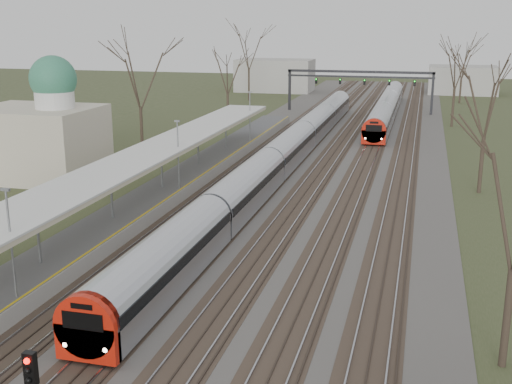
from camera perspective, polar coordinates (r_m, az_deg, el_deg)
track_bed at (r=65.88m, az=6.40°, el=3.58°), size 24.00×160.00×0.22m
platform at (r=51.52m, az=-6.81°, el=0.85°), size 3.50×69.00×1.00m
canopy at (r=46.70m, az=-8.94°, el=3.61°), size 4.10×50.00×3.11m
dome_building at (r=57.08m, az=-18.69°, el=4.85°), size 10.00×8.00×10.30m
signal_gantry at (r=94.72m, az=9.22°, el=9.91°), size 21.00×0.59×6.08m
tree_west_far at (r=62.97m, az=-10.36°, el=10.22°), size 5.50×5.50×11.33m
tree_east_far at (r=51.47m, az=19.87°, el=7.74°), size 5.00×5.00×10.30m
train_near at (r=59.44m, az=2.83°, el=3.80°), size 2.62×75.21×3.05m
train_far at (r=91.06m, az=11.54°, el=7.43°), size 2.62×45.21×3.05m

